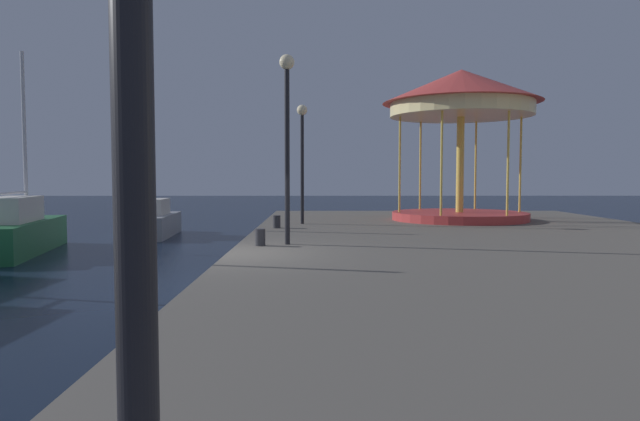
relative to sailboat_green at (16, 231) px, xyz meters
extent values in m
plane|color=black|center=(7.53, -5.70, -0.71)|extent=(120.00, 120.00, 0.00)
cube|color=#5B564F|center=(14.19, -5.70, -0.31)|extent=(13.31, 29.67, 0.80)
cube|color=#236638|center=(-0.01, 0.05, -0.19)|extent=(2.62, 5.89, 1.03)
cube|color=beige|center=(0.04, -0.24, 0.71)|extent=(1.56, 2.67, 0.78)
cylinder|color=silver|center=(-0.20, 1.07, 3.07)|extent=(0.12, 0.12, 5.50)
cylinder|color=silver|center=(0.04, -0.20, 1.22)|extent=(0.54, 2.54, 0.08)
cube|color=gray|center=(2.73, 5.27, -0.26)|extent=(1.92, 4.38, 0.88)
cube|color=beige|center=(2.73, 5.24, 0.50)|extent=(1.27, 1.95, 0.64)
cube|color=#4C6070|center=(2.67, 6.18, 0.63)|extent=(0.98, 0.17, 0.29)
cylinder|color=#B23333|center=(14.79, 3.36, 0.24)|extent=(5.01, 5.01, 0.30)
cylinder|color=gold|center=(14.79, 3.36, 2.17)|extent=(0.28, 0.28, 3.54)
cylinder|color=#F2E099|center=(14.79, 3.36, 4.19)|extent=(5.23, 5.23, 0.50)
cone|color=#C63D38|center=(14.79, 3.36, 5.05)|extent=(5.81, 5.81, 1.23)
cylinder|color=gold|center=(17.05, 3.36, 2.17)|extent=(0.08, 0.08, 3.54)
cylinder|color=gold|center=(15.92, 5.31, 2.17)|extent=(0.08, 0.08, 3.54)
cylinder|color=gold|center=(13.67, 5.31, 2.17)|extent=(0.08, 0.08, 3.54)
cylinder|color=gold|center=(12.54, 3.36, 2.17)|extent=(0.08, 0.08, 3.54)
cylinder|color=gold|center=(13.67, 1.40, 2.17)|extent=(0.08, 0.08, 3.54)
cylinder|color=gold|center=(15.92, 1.40, 2.17)|extent=(0.08, 0.08, 3.54)
cylinder|color=black|center=(8.92, -16.09, 1.97)|extent=(0.12, 0.12, 3.76)
cylinder|color=black|center=(8.74, -4.22, 2.17)|extent=(0.12, 0.12, 4.14)
sphere|color=#F9E5B2|center=(8.74, -4.22, 4.42)|extent=(0.36, 0.36, 0.36)
cylinder|color=black|center=(8.95, 1.71, 1.95)|extent=(0.12, 0.12, 3.72)
sphere|color=#F9E5B2|center=(8.95, 1.71, 3.99)|extent=(0.36, 0.36, 0.36)
cylinder|color=#2D2D33|center=(8.18, 0.12, 0.29)|extent=(0.24, 0.24, 0.40)
cylinder|color=#2D2D33|center=(8.11, -4.48, 0.29)|extent=(0.24, 0.24, 0.40)
camera|label=1|loc=(9.44, -17.71, 1.72)|focal=31.72mm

